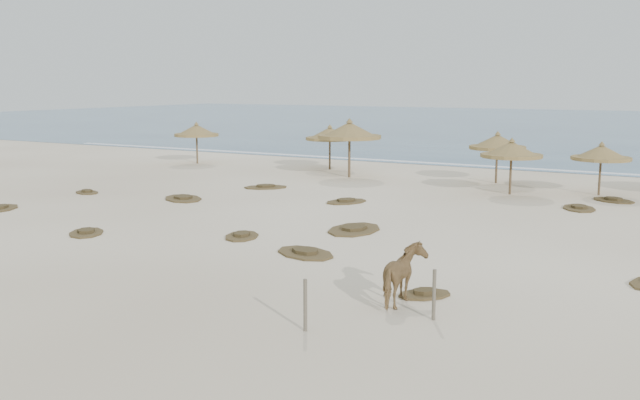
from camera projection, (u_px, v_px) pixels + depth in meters
The scene contains 23 objects.
ground at pixel (251, 258), 20.71m from camera, with size 160.00×160.00×0.00m, color #F7EBCB.
ocean at pixel (610, 126), 85.21m from camera, with size 200.00×100.00×0.01m, color navy.
foam_line at pixel (497, 167), 43.07m from camera, with size 70.00×0.60×0.01m, color white.
palapa_0 at pixel (196, 131), 44.82m from camera, with size 3.34×3.34×2.64m.
palapa_1 at pixel (349, 131), 38.08m from camera, with size 4.22×4.22×3.19m.
palapa_2 at pixel (330, 134), 41.66m from camera, with size 3.44×3.44×2.65m.
palapa_3 at pixel (497, 143), 35.93m from camera, with size 2.96×2.96×2.65m.
palapa_4 at pixel (512, 150), 32.27m from camera, with size 2.86×2.86×2.60m.
palapa_5 at pixel (601, 153), 32.02m from camera, with size 2.80×2.80×2.45m.
horse at pixel (404, 276), 16.26m from camera, with size 0.74×1.63×1.38m, color olive.
fence_post_near at pixel (305, 305), 14.54m from camera, with size 0.08×0.08×1.10m, color brown.
fence_post_far at pixel (434, 295), 15.23m from camera, with size 0.08×0.08×1.12m, color brown.
scrub_1 at pixel (183, 198), 31.18m from camera, with size 2.82×2.63×0.16m.
scrub_2 at pixel (242, 236), 23.52m from camera, with size 1.65×1.96×0.16m.
scrub_3 at pixel (354, 229), 24.59m from camera, with size 1.79×2.63×0.16m.
scrub_6 at pixel (266, 187), 34.57m from camera, with size 2.50×2.42×0.16m.
scrub_7 at pixel (579, 208), 28.76m from camera, with size 1.81×2.22×0.16m.
scrub_8 at pixel (87, 192), 32.94m from camera, with size 1.69×1.43×0.16m.
scrub_9 at pixel (305, 253), 21.17m from camera, with size 2.49×2.10×0.16m.
scrub_10 at pixel (614, 200), 30.67m from camera, with size 2.27×2.03×0.16m.
scrub_11 at pixel (86, 232), 24.04m from camera, with size 1.95×2.04×0.16m.
scrub_12 at pixel (425, 294), 17.04m from camera, with size 1.53×1.57×0.16m.
scrub_13 at pixel (346, 201), 30.37m from camera, with size 1.96×2.30×0.16m.
Camera 1 is at (11.64, -16.59, 5.03)m, focal length 40.00 mm.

